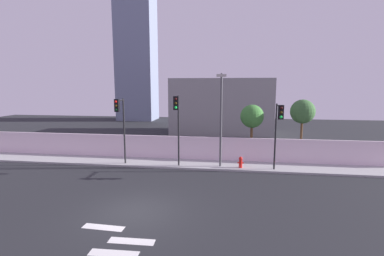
{
  "coord_description": "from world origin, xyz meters",
  "views": [
    {
      "loc": [
        4.4,
        -11.91,
        5.89
      ],
      "look_at": [
        1.79,
        6.5,
        3.09
      ],
      "focal_mm": 26.15,
      "sensor_mm": 36.0,
      "label": 1
    }
  ],
  "objects_px": {
    "traffic_light_center": "(120,117)",
    "fire_hydrant": "(241,162)",
    "roadside_tree_midleft": "(303,112)",
    "street_lamp_curbside": "(221,112)",
    "traffic_light_left": "(177,116)",
    "roadside_tree_leftmost": "(252,117)",
    "traffic_light_right": "(278,123)"
  },
  "relations": [
    {
      "from": "traffic_light_center",
      "to": "fire_hydrant",
      "type": "relative_size",
      "value": 6.07
    },
    {
      "from": "roadside_tree_midleft",
      "to": "street_lamp_curbside",
      "type": "bearing_deg",
      "value": -149.57
    },
    {
      "from": "street_lamp_curbside",
      "to": "traffic_light_left",
      "type": "bearing_deg",
      "value": -168.69
    },
    {
      "from": "roadside_tree_midleft",
      "to": "traffic_light_center",
      "type": "bearing_deg",
      "value": -163.52
    },
    {
      "from": "traffic_light_center",
      "to": "roadside_tree_midleft",
      "type": "xyz_separation_m",
      "value": [
        13.46,
        3.98,
        0.21
      ]
    },
    {
      "from": "traffic_light_left",
      "to": "fire_hydrant",
      "type": "xyz_separation_m",
      "value": [
        4.39,
        0.77,
        -3.27
      ]
    },
    {
      "from": "traffic_light_left",
      "to": "roadside_tree_midleft",
      "type": "relative_size",
      "value": 1.05
    },
    {
      "from": "fire_hydrant",
      "to": "traffic_light_left",
      "type": "bearing_deg",
      "value": -170.03
    },
    {
      "from": "street_lamp_curbside",
      "to": "fire_hydrant",
      "type": "bearing_deg",
      "value": 7.16
    },
    {
      "from": "street_lamp_curbside",
      "to": "roadside_tree_leftmost",
      "type": "relative_size",
      "value": 1.48
    },
    {
      "from": "traffic_light_center",
      "to": "roadside_tree_midleft",
      "type": "bearing_deg",
      "value": 16.48
    },
    {
      "from": "traffic_light_right",
      "to": "traffic_light_center",
      "type": "bearing_deg",
      "value": 178.07
    },
    {
      "from": "traffic_light_center",
      "to": "fire_hydrant",
      "type": "xyz_separation_m",
      "value": [
        8.61,
        0.48,
        -3.08
      ]
    },
    {
      "from": "traffic_light_right",
      "to": "roadside_tree_midleft",
      "type": "bearing_deg",
      "value": 59.88
    },
    {
      "from": "traffic_light_left",
      "to": "roadside_tree_leftmost",
      "type": "relative_size",
      "value": 1.15
    },
    {
      "from": "roadside_tree_leftmost",
      "to": "roadside_tree_midleft",
      "type": "bearing_deg",
      "value": 0.0
    },
    {
      "from": "traffic_light_left",
      "to": "roadside_tree_midleft",
      "type": "height_order",
      "value": "traffic_light_left"
    },
    {
      "from": "traffic_light_center",
      "to": "street_lamp_curbside",
      "type": "bearing_deg",
      "value": 2.36
    },
    {
      "from": "fire_hydrant",
      "to": "roadside_tree_leftmost",
      "type": "distance_m",
      "value": 4.61
    },
    {
      "from": "traffic_light_center",
      "to": "roadside_tree_leftmost",
      "type": "xyz_separation_m",
      "value": [
        9.56,
        3.98,
        -0.23
      ]
    },
    {
      "from": "traffic_light_right",
      "to": "fire_hydrant",
      "type": "bearing_deg",
      "value": 160.02
    },
    {
      "from": "roadside_tree_leftmost",
      "to": "traffic_light_left",
      "type": "bearing_deg",
      "value": -141.29
    },
    {
      "from": "traffic_light_center",
      "to": "traffic_light_right",
      "type": "distance_m",
      "value": 10.94
    },
    {
      "from": "fire_hydrant",
      "to": "street_lamp_curbside",
      "type": "bearing_deg",
      "value": -172.84
    },
    {
      "from": "traffic_light_center",
      "to": "street_lamp_curbside",
      "type": "xyz_separation_m",
      "value": [
        7.19,
        0.3,
        0.43
      ]
    },
    {
      "from": "street_lamp_curbside",
      "to": "roadside_tree_leftmost",
      "type": "xyz_separation_m",
      "value": [
        2.37,
        3.69,
        -0.66
      ]
    },
    {
      "from": "traffic_light_left",
      "to": "street_lamp_curbside",
      "type": "bearing_deg",
      "value": 11.31
    },
    {
      "from": "traffic_light_center",
      "to": "street_lamp_curbside",
      "type": "distance_m",
      "value": 7.2
    },
    {
      "from": "traffic_light_center",
      "to": "street_lamp_curbside",
      "type": "relative_size",
      "value": 0.74
    },
    {
      "from": "traffic_light_center",
      "to": "roadside_tree_leftmost",
      "type": "relative_size",
      "value": 1.1
    },
    {
      "from": "traffic_light_left",
      "to": "traffic_light_center",
      "type": "bearing_deg",
      "value": 175.97
    },
    {
      "from": "traffic_light_left",
      "to": "traffic_light_right",
      "type": "xyz_separation_m",
      "value": [
        6.72,
        -0.07,
        -0.34
      ]
    }
  ]
}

